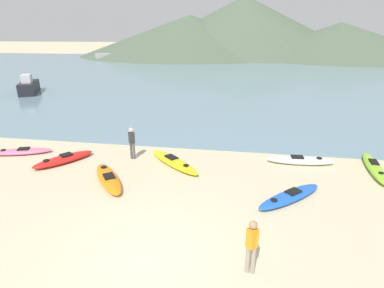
{
  "coord_description": "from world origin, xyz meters",
  "views": [
    {
      "loc": [
        2.27,
        -6.27,
        5.78
      ],
      "look_at": [
        -0.03,
        7.74,
        0.5
      ],
      "focal_mm": 28.0,
      "sensor_mm": 36.0,
      "label": 1
    }
  ],
  "objects_px": {
    "moored_boat_1": "(29,86)",
    "kayak_on_sand_4": "(21,152)",
    "kayak_on_sand_5": "(108,178)",
    "kayak_on_sand_3": "(374,167)",
    "kayak_on_sand_1": "(300,160)",
    "kayak_on_sand_6": "(64,159)",
    "person_near_foreground": "(252,244)",
    "person_near_waterline": "(132,141)",
    "moored_boat_0": "(107,57)",
    "kayak_on_sand_0": "(174,162)",
    "kayak_on_sand_2": "(290,196)"
  },
  "relations": [
    {
      "from": "kayak_on_sand_3",
      "to": "kayak_on_sand_4",
      "type": "distance_m",
      "value": 16.9
    },
    {
      "from": "moored_boat_1",
      "to": "person_near_waterline",
      "type": "bearing_deg",
      "value": -41.7
    },
    {
      "from": "person_near_foreground",
      "to": "kayak_on_sand_3",
      "type": "bearing_deg",
      "value": 51.63
    },
    {
      "from": "kayak_on_sand_2",
      "to": "kayak_on_sand_3",
      "type": "xyz_separation_m",
      "value": [
        4.03,
        3.14,
        0.04
      ]
    },
    {
      "from": "moored_boat_0",
      "to": "kayak_on_sand_4",
      "type": "bearing_deg",
      "value": -69.91
    },
    {
      "from": "kayak_on_sand_0",
      "to": "moored_boat_1",
      "type": "bearing_deg",
      "value": 141.03
    },
    {
      "from": "kayak_on_sand_6",
      "to": "person_near_foreground",
      "type": "height_order",
      "value": "person_near_foreground"
    },
    {
      "from": "person_near_foreground",
      "to": "moored_boat_1",
      "type": "xyz_separation_m",
      "value": [
        -21.59,
        20.94,
        -0.16
      ]
    },
    {
      "from": "kayak_on_sand_6",
      "to": "person_near_foreground",
      "type": "relative_size",
      "value": 1.79
    },
    {
      "from": "moored_boat_0",
      "to": "moored_boat_1",
      "type": "xyz_separation_m",
      "value": [
        9.54,
        -39.5,
        -0.02
      ]
    },
    {
      "from": "kayak_on_sand_2",
      "to": "moored_boat_1",
      "type": "xyz_separation_m",
      "value": [
        -23.12,
        17.05,
        0.59
      ]
    },
    {
      "from": "moored_boat_1",
      "to": "kayak_on_sand_2",
      "type": "bearing_deg",
      "value": -36.4
    },
    {
      "from": "kayak_on_sand_1",
      "to": "kayak_on_sand_5",
      "type": "distance_m",
      "value": 8.72
    },
    {
      "from": "kayak_on_sand_4",
      "to": "person_near_foreground",
      "type": "height_order",
      "value": "person_near_foreground"
    },
    {
      "from": "kayak_on_sand_3",
      "to": "kayak_on_sand_4",
      "type": "height_order",
      "value": "kayak_on_sand_3"
    },
    {
      "from": "kayak_on_sand_2",
      "to": "person_near_waterline",
      "type": "relative_size",
      "value": 1.76
    },
    {
      "from": "person_near_foreground",
      "to": "person_near_waterline",
      "type": "xyz_separation_m",
      "value": [
        -5.51,
        6.61,
        0.02
      ]
    },
    {
      "from": "kayak_on_sand_6",
      "to": "kayak_on_sand_0",
      "type": "bearing_deg",
      "value": 6.37
    },
    {
      "from": "kayak_on_sand_4",
      "to": "person_near_waterline",
      "type": "bearing_deg",
      "value": 3.5
    },
    {
      "from": "kayak_on_sand_1",
      "to": "kayak_on_sand_3",
      "type": "height_order",
      "value": "kayak_on_sand_3"
    },
    {
      "from": "kayak_on_sand_3",
      "to": "kayak_on_sand_4",
      "type": "bearing_deg",
      "value": -177.38
    },
    {
      "from": "kayak_on_sand_3",
      "to": "moored_boat_1",
      "type": "bearing_deg",
      "value": 152.88
    },
    {
      "from": "kayak_on_sand_2",
      "to": "kayak_on_sand_5",
      "type": "relative_size",
      "value": 0.95
    },
    {
      "from": "moored_boat_0",
      "to": "moored_boat_1",
      "type": "relative_size",
      "value": 1.08
    },
    {
      "from": "kayak_on_sand_6",
      "to": "person_near_waterline",
      "type": "height_order",
      "value": "person_near_waterline"
    },
    {
      "from": "kayak_on_sand_3",
      "to": "moored_boat_1",
      "type": "xyz_separation_m",
      "value": [
        -27.15,
        13.91,
        0.55
      ]
    },
    {
      "from": "kayak_on_sand_1",
      "to": "moored_boat_0",
      "type": "height_order",
      "value": "moored_boat_0"
    },
    {
      "from": "kayak_on_sand_2",
      "to": "person_near_foreground",
      "type": "relative_size",
      "value": 1.8
    },
    {
      "from": "person_near_waterline",
      "to": "kayak_on_sand_1",
      "type": "bearing_deg",
      "value": 4.99
    },
    {
      "from": "kayak_on_sand_0",
      "to": "person_near_waterline",
      "type": "bearing_deg",
      "value": 169.46
    },
    {
      "from": "kayak_on_sand_1",
      "to": "kayak_on_sand_5",
      "type": "bearing_deg",
      "value": -158.67
    },
    {
      "from": "kayak_on_sand_1",
      "to": "kayak_on_sand_6",
      "type": "relative_size",
      "value": 1.12
    },
    {
      "from": "kayak_on_sand_4",
      "to": "kayak_on_sand_6",
      "type": "bearing_deg",
      "value": -12.75
    },
    {
      "from": "kayak_on_sand_5",
      "to": "moored_boat_0",
      "type": "distance_m",
      "value": 61.8
    },
    {
      "from": "kayak_on_sand_1",
      "to": "person_near_waterline",
      "type": "relative_size",
      "value": 1.96
    },
    {
      "from": "moored_boat_0",
      "to": "kayak_on_sand_2",
      "type": "bearing_deg",
      "value": -59.99
    },
    {
      "from": "kayak_on_sand_4",
      "to": "moored_boat_1",
      "type": "xyz_separation_m",
      "value": [
        -10.27,
        14.68,
        0.59
      ]
    },
    {
      "from": "kayak_on_sand_0",
      "to": "kayak_on_sand_5",
      "type": "height_order",
      "value": "kayak_on_sand_0"
    },
    {
      "from": "kayak_on_sand_2",
      "to": "person_near_foreground",
      "type": "distance_m",
      "value": 4.25
    },
    {
      "from": "kayak_on_sand_3",
      "to": "moored_boat_1",
      "type": "distance_m",
      "value": 30.51
    },
    {
      "from": "moored_boat_0",
      "to": "kayak_on_sand_1",
      "type": "bearing_deg",
      "value": -57.7
    },
    {
      "from": "kayak_on_sand_3",
      "to": "kayak_on_sand_5",
      "type": "relative_size",
      "value": 1.21
    },
    {
      "from": "moored_boat_1",
      "to": "kayak_on_sand_4",
      "type": "bearing_deg",
      "value": -55.02
    },
    {
      "from": "moored_boat_1",
      "to": "kayak_on_sand_5",
      "type": "bearing_deg",
      "value": -46.56
    },
    {
      "from": "kayak_on_sand_1",
      "to": "kayak_on_sand_0",
      "type": "bearing_deg",
      "value": -169.45
    },
    {
      "from": "kayak_on_sand_1",
      "to": "kayak_on_sand_6",
      "type": "height_order",
      "value": "kayak_on_sand_6"
    },
    {
      "from": "person_near_foreground",
      "to": "moored_boat_0",
      "type": "relative_size",
      "value": 0.32
    },
    {
      "from": "kayak_on_sand_1",
      "to": "kayak_on_sand_6",
      "type": "xyz_separation_m",
      "value": [
        -11.04,
        -1.67,
        0.01
      ]
    },
    {
      "from": "person_near_waterline",
      "to": "moored_boat_1",
      "type": "distance_m",
      "value": 21.54
    },
    {
      "from": "kayak_on_sand_3",
      "to": "kayak_on_sand_0",
      "type": "bearing_deg",
      "value": -174.83
    }
  ]
}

